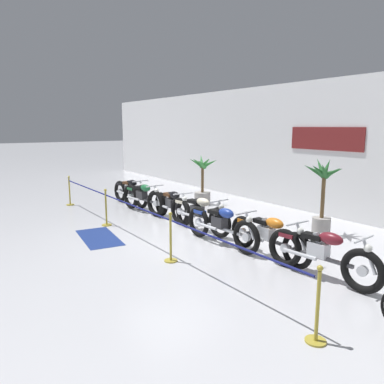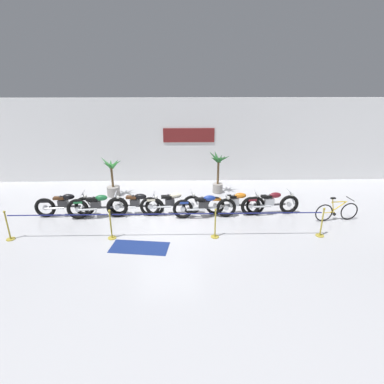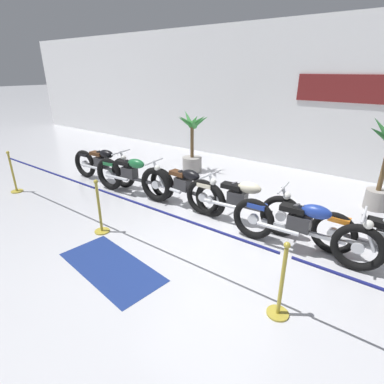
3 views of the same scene
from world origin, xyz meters
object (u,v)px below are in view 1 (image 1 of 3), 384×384
motorcycle_black_2 (172,205)px  floor_banner (99,237)px  motorcycle_cream_3 (199,213)px  stanchion_far_right (317,317)px  stanchion_mid_left (106,213)px  potted_palm_left_of_row (323,197)px  motorcycle_green_1 (143,198)px  stanchion_mid_right (171,245)px  motorcycle_orange_5 (268,236)px  motorcycle_black_0 (130,192)px  stanchion_far_left (112,202)px  motorcycle_blue_4 (221,225)px  potted_palm_right_of_row (202,183)px  motorcycle_maroon_6 (321,254)px

motorcycle_black_2 → floor_banner: size_ratio=1.18×
motorcycle_cream_3 → stanchion_far_right: (5.16, -1.82, -0.13)m
stanchion_mid_left → potted_palm_left_of_row: bearing=46.7°
potted_palm_left_of_row → motorcycle_green_1: bearing=-151.4°
motorcycle_green_1 → stanchion_mid_right: 4.64m
motorcycle_black_2 → motorcycle_orange_5: bearing=0.1°
motorcycle_black_0 → stanchion_mid_right: 5.93m
motorcycle_black_2 → floor_banner: 2.52m
motorcycle_green_1 → stanchion_far_left: 2.08m
potted_palm_left_of_row → motorcycle_black_0: bearing=-158.2°
motorcycle_blue_4 → motorcycle_orange_5: size_ratio=1.05×
motorcycle_cream_3 → stanchion_mid_right: 2.39m
motorcycle_black_0 → motorcycle_green_1: size_ratio=0.99×
potted_palm_left_of_row → floor_banner: size_ratio=1.09×
motorcycle_green_1 → potted_palm_right_of_row: (0.06, 2.37, 0.28)m
motorcycle_blue_4 → stanchion_far_left: stanchion_far_left is taller
stanchion_mid_right → motorcycle_blue_4: bearing=99.1°
motorcycle_black_0 → motorcycle_black_2: 2.76m
motorcycle_black_0 → floor_banner: motorcycle_black_0 is taller
motorcycle_blue_4 → potted_palm_right_of_row: 4.73m
potted_palm_right_of_row → stanchion_far_left: bearing=-72.6°
motorcycle_green_1 → motorcycle_orange_5: motorcycle_green_1 is taller
motorcycle_orange_5 → stanchion_far_left: (-4.03, -1.83, 0.26)m
potted_palm_left_of_row → stanchion_mid_right: 4.34m
stanchion_mid_right → floor_banner: bearing=-166.0°
motorcycle_black_0 → stanchion_mid_right: (5.66, -1.78, -0.12)m
motorcycle_cream_3 → stanchion_far_left: stanchion_far_left is taller
motorcycle_cream_3 → motorcycle_orange_5: (2.52, 0.01, -0.01)m
stanchion_far_left → motorcycle_orange_5: bearing=24.5°
motorcycle_black_2 → stanchion_far_left: size_ratio=0.21×
motorcycle_green_1 → potted_palm_right_of_row: potted_palm_right_of_row is taller
potted_palm_left_of_row → stanchion_far_left: (-3.58, -4.26, -0.25)m
potted_palm_left_of_row → motorcycle_orange_5: bearing=-79.5°
stanchion_far_right → stanchion_mid_right: bearing=180.0°
motorcycle_blue_4 → motorcycle_maroon_6: bearing=5.4°
motorcycle_maroon_6 → stanchion_far_right: bearing=-54.6°
motorcycle_maroon_6 → floor_banner: motorcycle_maroon_6 is taller
potted_palm_right_of_row → stanchion_far_right: 8.85m
stanchion_mid_left → potted_palm_right_of_row: bearing=101.5°
motorcycle_maroon_6 → motorcycle_blue_4: bearing=-174.6°
motorcycle_black_0 → stanchion_far_right: (9.27, -1.78, -0.12)m
motorcycle_maroon_6 → floor_banner: size_ratio=1.27×
motorcycle_green_1 → motorcycle_black_2: size_ratio=1.06×
motorcycle_green_1 → floor_banner: bearing=-49.7°
stanchion_far_left → stanchion_mid_right: 3.07m
potted_palm_right_of_row → floor_banner: bearing=-68.4°
motorcycle_cream_3 → potted_palm_right_of_row: potted_palm_right_of_row is taller
motorcycle_maroon_6 → floor_banner: (-4.81, -2.40, -0.47)m
potted_palm_left_of_row → stanchion_far_right: potted_palm_left_of_row is taller
potted_palm_left_of_row → stanchion_far_right: bearing=-54.1°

